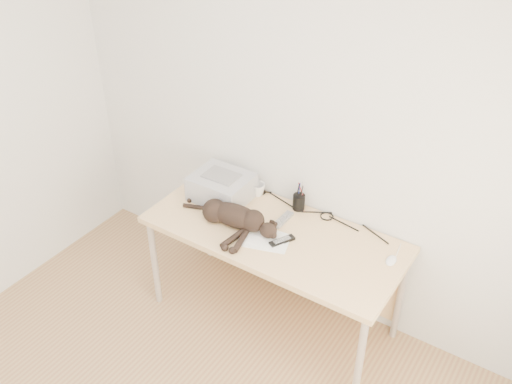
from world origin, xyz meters
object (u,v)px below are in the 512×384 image
Objects in this scene: printer at (222,187)px; pen_cup at (299,202)px; cat at (232,216)px; desk at (281,241)px; mug at (258,189)px; mouse at (391,259)px.

pen_cup is (0.49, 0.17, -0.03)m from printer.
printer is 0.54× the size of cat.
desk is 0.40m from mug.
pen_cup reaches higher than desk.
desk is 4.25× the size of printer.
pen_cup reaches higher than mug.
cat is (-0.25, -0.17, 0.20)m from desk.
desk is at bearing -33.02° from mug.
printer is 0.24m from mug.
mug is at bearing -178.12° from pen_cup.
pen_cup is 0.71m from mouse.
cat is at bearing -124.31° from pen_cup.
printer is at bearing -161.25° from pen_cup.
cat is at bearing -145.52° from desk.
printer is at bearing 175.44° from desk.
mug is (0.18, 0.16, -0.04)m from printer.
mouse is at bearing 4.11° from desk.
mug is at bearing 91.94° from cat.
pen_cup is (0.30, 0.01, 0.01)m from mug.
printer reaches higher than cat.
cat is at bearing -42.59° from printer.
printer is (-0.48, 0.04, 0.22)m from desk.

